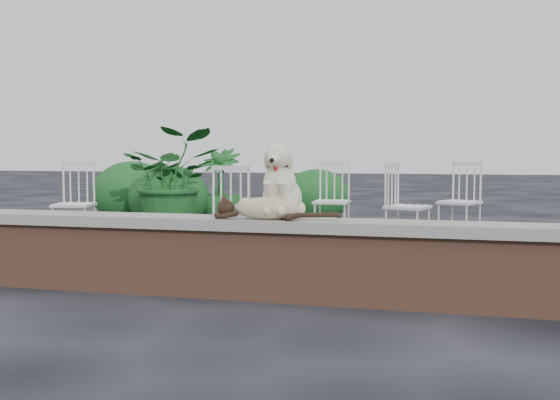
% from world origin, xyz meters
% --- Properties ---
extents(ground, '(60.00, 60.00, 0.00)m').
position_xyz_m(ground, '(0.00, 0.00, 0.00)').
color(ground, black).
rests_on(ground, ground).
extents(brick_wall, '(6.00, 0.30, 0.50)m').
position_xyz_m(brick_wall, '(0.00, 0.00, 0.25)').
color(brick_wall, brown).
rests_on(brick_wall, ground).
extents(capstone, '(6.20, 0.40, 0.08)m').
position_xyz_m(capstone, '(0.00, 0.00, 0.54)').
color(capstone, slate).
rests_on(capstone, brick_wall).
extents(dog, '(0.37, 0.48, 0.55)m').
position_xyz_m(dog, '(0.32, 0.08, 0.85)').
color(dog, beige).
rests_on(dog, capstone).
extents(cat, '(1.06, 0.27, 0.18)m').
position_xyz_m(cat, '(0.24, -0.07, 0.67)').
color(cat, tan).
rests_on(cat, capstone).
extents(chair_c, '(0.68, 0.68, 0.94)m').
position_xyz_m(chair_c, '(-0.30, 1.03, 0.47)').
color(chair_c, silver).
rests_on(chair_c, ground).
extents(chair_e, '(0.70, 0.70, 0.94)m').
position_xyz_m(chair_e, '(1.00, 2.91, 0.47)').
color(chair_e, silver).
rests_on(chair_e, ground).
extents(chair_b, '(0.58, 0.58, 0.94)m').
position_xyz_m(chair_b, '(0.04, 3.47, 0.47)').
color(chair_b, silver).
rests_on(chair_b, ground).
extents(chair_a, '(0.68, 0.68, 0.94)m').
position_xyz_m(chair_a, '(-2.74, 2.22, 0.47)').
color(chair_a, silver).
rests_on(chair_a, ground).
extents(chair_d, '(0.75, 0.75, 0.94)m').
position_xyz_m(chair_d, '(1.55, 3.80, 0.47)').
color(chair_d, silver).
rests_on(chair_d, ground).
extents(potted_plant_a, '(1.54, 1.44, 1.38)m').
position_xyz_m(potted_plant_a, '(-2.13, 3.62, 0.69)').
color(potted_plant_a, '#13451A').
rests_on(potted_plant_a, ground).
extents(potted_plant_b, '(0.69, 0.69, 1.11)m').
position_xyz_m(potted_plant_b, '(-1.80, 4.48, 0.56)').
color(potted_plant_b, '#13451A').
rests_on(potted_plant_b, ground).
extents(shrubbery, '(3.79, 2.59, 0.98)m').
position_xyz_m(shrubbery, '(-2.32, 4.80, 0.41)').
color(shrubbery, '#13451A').
rests_on(shrubbery, ground).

